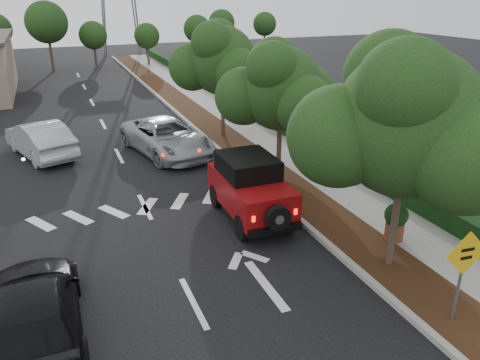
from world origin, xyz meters
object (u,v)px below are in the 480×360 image
red_jeep (249,186)px  speed_hump_sign (464,264)px  black_suv_oncoming (33,313)px  silver_suv_ahead (167,137)px

red_jeep → speed_hump_sign: speed_hump_sign is taller
black_suv_oncoming → silver_suv_ahead: bearing=-116.5°
black_suv_oncoming → speed_hump_sign: bearing=161.6°
black_suv_oncoming → speed_hump_sign: 9.55m
red_jeep → black_suv_oncoming: bearing=-148.7°
silver_suv_ahead → black_suv_oncoming: size_ratio=1.13×
red_jeep → silver_suv_ahead: 7.60m
red_jeep → black_suv_oncoming: size_ratio=0.82×
red_jeep → black_suv_oncoming: 7.89m
red_jeep → silver_suv_ahead: (-0.99, 7.53, -0.28)m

